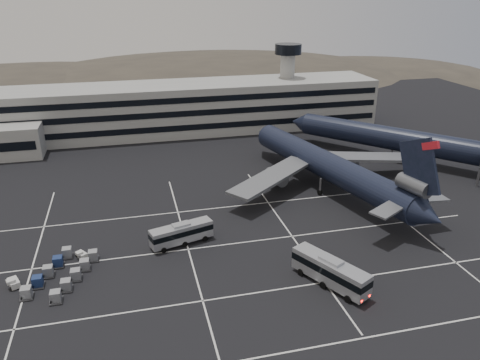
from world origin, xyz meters
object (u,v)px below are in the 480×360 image
bus_near (330,271)px  tug_a (14,283)px  bus_far (181,233)px  trijet_main (329,166)px  uld_cluster (62,273)px

bus_near → tug_a: size_ratio=4.68×
bus_far → trijet_main: bearing=-81.8°
trijet_main → bus_near: 34.78m
trijet_main → bus_far: (-32.90, -15.06, -3.19)m
bus_near → uld_cluster: bus_near is taller
trijet_main → bus_far: bearing=-169.5°
trijet_main → bus_far: trijet_main is taller
uld_cluster → bus_near: bearing=-16.5°
bus_near → uld_cluster: bearing=136.2°
bus_far → tug_a: (-24.89, -6.31, -1.41)m
bus_near → bus_far: (-19.14, 16.75, -0.32)m
trijet_main → bus_far: size_ratio=5.22×
trijet_main → tug_a: size_ratio=21.78×
tug_a → uld_cluster: 6.49m
trijet_main → bus_near: size_ratio=4.65×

